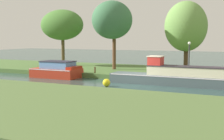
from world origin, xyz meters
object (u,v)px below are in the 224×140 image
(red_narrowboat, at_px, (57,70))
(lamp_post, at_px, (189,55))
(willow_tree_left, at_px, (62,25))
(slate_barge, at_px, (182,77))
(channel_buoy, at_px, (107,83))
(willow_tree_centre, at_px, (112,20))
(willow_tree_right, at_px, (186,26))
(mooring_post_far, at_px, (95,70))
(mooring_post_near, at_px, (153,71))

(red_narrowboat, height_order, lamp_post, lamp_post)
(willow_tree_left, relative_size, lamp_post, 2.23)
(slate_barge, distance_m, willow_tree_left, 16.71)
(slate_barge, height_order, channel_buoy, slate_barge)
(lamp_post, bearing_deg, willow_tree_centre, 162.51)
(willow_tree_left, bearing_deg, willow_tree_right, 5.03)
(willow_tree_right, height_order, mooring_post_far, willow_tree_right)
(willow_tree_centre, bearing_deg, channel_buoy, -68.26)
(slate_barge, relative_size, mooring_post_far, 19.45)
(lamp_post, xyz_separation_m, channel_buoy, (-4.91, -4.83, -1.88))
(willow_tree_left, height_order, channel_buoy, willow_tree_left)
(red_narrowboat, bearing_deg, willow_tree_left, 120.56)
(red_narrowboat, xyz_separation_m, mooring_post_near, (8.38, 1.32, 0.19))
(red_narrowboat, height_order, mooring_post_near, red_narrowboat)
(willow_tree_right, distance_m, mooring_post_far, 9.94)
(lamp_post, distance_m, channel_buoy, 7.14)
(willow_tree_left, xyz_separation_m, mooring_post_far, (6.90, -5.13, -4.24))
(slate_barge, xyz_separation_m, willow_tree_right, (-1.32, 7.64, 3.94))
(willow_tree_right, xyz_separation_m, mooring_post_far, (-6.60, -6.32, -3.92))
(willow_tree_left, relative_size, willow_tree_centre, 0.94)
(willow_tree_left, bearing_deg, lamp_post, -16.17)
(willow_tree_left, bearing_deg, mooring_post_near, -22.83)
(mooring_post_near, relative_size, mooring_post_far, 1.55)
(red_narrowboat, xyz_separation_m, channel_buoy, (6.17, -2.70, -0.35))
(willow_tree_right, relative_size, mooring_post_near, 7.91)
(willow_tree_left, bearing_deg, channel_buoy, -42.52)
(slate_barge, height_order, willow_tree_centre, willow_tree_centre)
(willow_tree_centre, relative_size, mooring_post_near, 7.93)
(mooring_post_far, bearing_deg, lamp_post, 5.82)
(mooring_post_near, bearing_deg, slate_barge, -26.64)
(willow_tree_left, xyz_separation_m, willow_tree_right, (13.50, 1.19, -0.32))
(red_narrowboat, xyz_separation_m, willow_tree_right, (9.69, 7.64, 3.96))
(mooring_post_far, relative_size, channel_buoy, 0.97)
(slate_barge, distance_m, channel_buoy, 5.56)
(willow_tree_centre, height_order, lamp_post, willow_tree_centre)
(mooring_post_near, distance_m, channel_buoy, 4.62)
(mooring_post_far, bearing_deg, willow_tree_centre, 87.00)
(red_narrowboat, distance_m, mooring_post_far, 3.36)
(red_narrowboat, xyz_separation_m, willow_tree_centre, (3.26, 4.60, 4.55))
(red_narrowboat, height_order, mooring_post_far, red_narrowboat)
(lamp_post, relative_size, mooring_post_far, 5.15)
(slate_barge, bearing_deg, channel_buoy, -150.88)
(willow_tree_left, height_order, willow_tree_right, willow_tree_right)
(slate_barge, height_order, mooring_post_far, slate_barge)
(channel_buoy, bearing_deg, mooring_post_far, 127.48)
(slate_barge, relative_size, willow_tree_right, 1.59)
(slate_barge, distance_m, red_narrowboat, 11.01)
(slate_barge, xyz_separation_m, lamp_post, (0.07, 2.13, 1.52))
(slate_barge, distance_m, lamp_post, 2.62)
(red_narrowboat, relative_size, mooring_post_far, 7.92)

